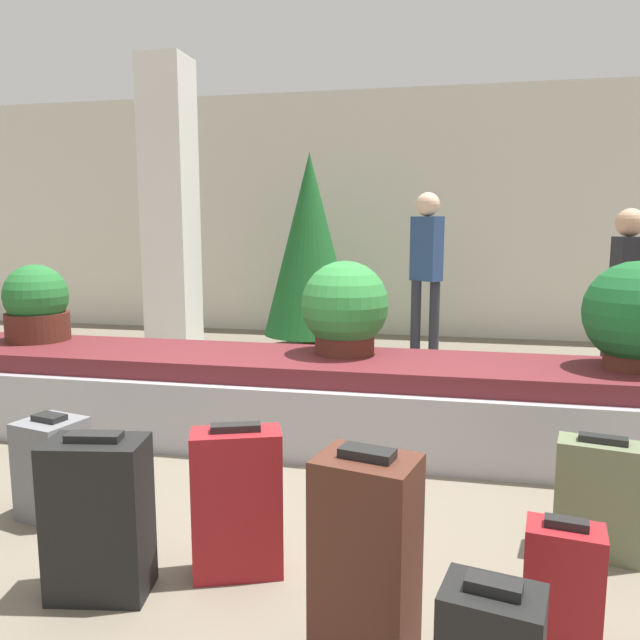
# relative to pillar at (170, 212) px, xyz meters

# --- Properties ---
(ground_plane) EXTENTS (18.00, 18.00, 0.00)m
(ground_plane) POSITION_rel_pillar_xyz_m (2.13, -3.58, -1.60)
(ground_plane) COLOR #6B6051
(back_wall) EXTENTS (18.00, 0.06, 3.20)m
(back_wall) POSITION_rel_pillar_xyz_m (2.13, 2.03, 0.00)
(back_wall) COLOR beige
(back_wall) RESTS_ON ground_plane
(carousel) EXTENTS (6.55, 0.97, 0.58)m
(carousel) POSITION_rel_pillar_xyz_m (2.13, -2.28, -1.32)
(carousel) COLOR #9E9EA3
(carousel) RESTS_ON ground_plane
(pillar) EXTENTS (0.48, 0.48, 3.20)m
(pillar) POSITION_rel_pillar_xyz_m (0.00, 0.00, 0.00)
(pillar) COLOR silver
(pillar) RESTS_ON ground_plane
(suitcase_0) EXTENTS (0.41, 0.30, 0.66)m
(suitcase_0) POSITION_rel_pillar_xyz_m (2.13, -3.98, -1.28)
(suitcase_0) COLOR maroon
(suitcase_0) RESTS_ON ground_plane
(suitcase_1) EXTENTS (0.28, 0.20, 0.49)m
(suitcase_1) POSITION_rel_pillar_xyz_m (3.38, -4.22, -1.37)
(suitcase_1) COLOR maroon
(suitcase_1) RESTS_ON ground_plane
(suitcase_2) EXTENTS (0.36, 0.30, 0.78)m
(suitcase_2) POSITION_rel_pillar_xyz_m (2.74, -4.48, -1.22)
(suitcase_2) COLOR #472319
(suitcase_2) RESTS_ON ground_plane
(suitcase_3) EXTENTS (0.34, 0.33, 0.53)m
(suitcase_3) POSITION_rel_pillar_xyz_m (1.04, -3.67, -1.35)
(suitcase_3) COLOR slate
(suitcase_3) RESTS_ON ground_plane
(suitcase_4) EXTENTS (0.42, 0.29, 0.67)m
(suitcase_4) POSITION_rel_pillar_xyz_m (1.64, -4.23, -1.28)
(suitcase_4) COLOR black
(suitcase_4) RESTS_ON ground_plane
(suitcase_5) EXTENTS (0.39, 0.25, 0.55)m
(suitcase_5) POSITION_rel_pillar_xyz_m (3.65, -3.50, -1.34)
(suitcase_5) COLOR #5B6647
(suitcase_5) RESTS_ON ground_plane
(potted_plant_0) EXTENTS (0.63, 0.63, 0.67)m
(potted_plant_0) POSITION_rel_pillar_xyz_m (4.09, -2.23, -0.69)
(potted_plant_0) COLOR #4C2319
(potted_plant_0) RESTS_ON carousel
(potted_plant_1) EXTENTS (0.60, 0.60, 0.64)m
(potted_plant_1) POSITION_rel_pillar_xyz_m (2.27, -2.14, -0.71)
(potted_plant_1) COLOR #4C2319
(potted_plant_1) RESTS_ON carousel
(potted_plant_2) EXTENTS (0.48, 0.48, 0.59)m
(potted_plant_2) POSITION_rel_pillar_xyz_m (-0.13, -2.13, -0.74)
(potted_plant_2) COLOR #4C2319
(potted_plant_2) RESTS_ON carousel
(traveler_0) EXTENTS (0.31, 0.33, 1.60)m
(traveler_0) POSITION_rel_pillar_xyz_m (4.35, -0.93, -0.66)
(traveler_0) COLOR #282833
(traveler_0) RESTS_ON ground_plane
(traveler_1) EXTENTS (0.36, 0.34, 1.81)m
(traveler_1) POSITION_rel_pillar_xyz_m (2.71, 0.50, -0.50)
(traveler_1) COLOR #282833
(traveler_1) RESTS_ON ground_plane
(decorated_tree) EXTENTS (1.09, 1.09, 2.29)m
(decorated_tree) POSITION_rel_pillar_xyz_m (1.35, 0.83, -0.37)
(decorated_tree) COLOR #4C331E
(decorated_tree) RESTS_ON ground_plane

